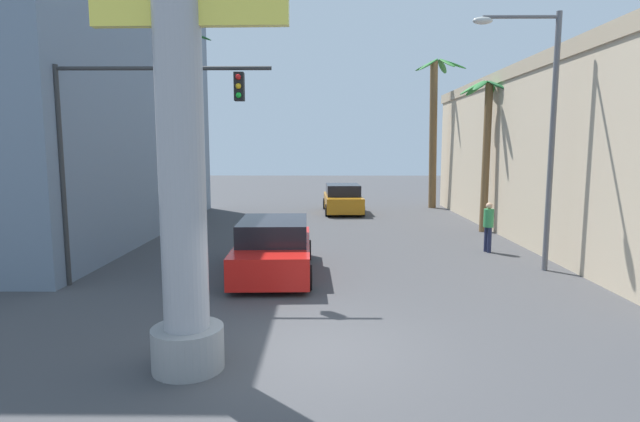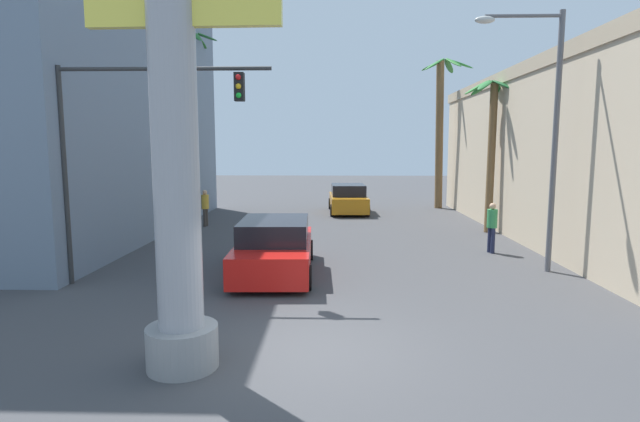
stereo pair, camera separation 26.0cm
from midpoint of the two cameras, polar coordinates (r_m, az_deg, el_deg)
name	(u,v)px [view 1 (the left image)]	position (r m, az deg, el deg)	size (l,w,h in m)	color
ground_plane	(321,243)	(18.85, -0.24, -3.70)	(89.95, 89.95, 0.00)	#424244
building_left	(65,84)	(23.45, -27.45, 12.78)	(7.86, 17.59, 12.31)	slate
building_right	(582,153)	(22.71, 27.48, 5.93)	(6.44, 21.88, 6.73)	#C6B293
neon_sign_pole	(177,31)	(8.29, -16.91, 19.05)	(3.34, 1.16, 11.15)	#9E9EA3
street_lamp	(540,118)	(15.63, 23.43, 9.72)	(2.47, 0.28, 7.33)	#59595E
traffic_light_mast	(127,130)	(13.70, -21.71, 8.60)	(5.47, 0.32, 5.65)	#333333
car_lead	(274,248)	(14.35, -5.82, -4.23)	(2.30, 4.97, 1.56)	black
car_far	(343,199)	(27.62, 2.34, 1.36)	(2.20, 4.59, 1.56)	black
palm_tree_far_left	(185,99)	(27.58, -15.41, 12.21)	(2.76, 2.64, 9.60)	brown
palm_tree_far_right	(434,124)	(30.12, 12.67, 9.68)	(2.98, 2.97, 8.67)	brown
palm_tree_mid_right	(486,136)	(22.32, 18.14, 8.20)	(2.37, 2.14, 6.41)	brown
pedestrian_far_left	(200,205)	(23.32, -13.83, 0.62)	(0.39, 0.39, 1.67)	#3F3833
pedestrian_mid_right	(488,223)	(18.01, 18.30, -1.34)	(0.42, 0.42, 1.72)	#1E233F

